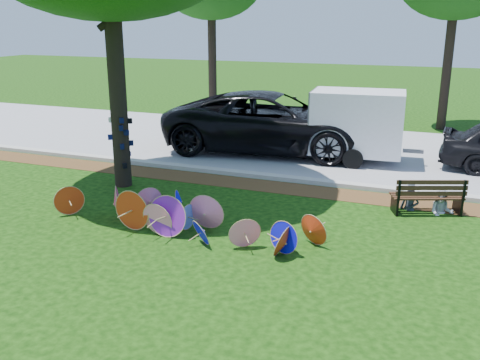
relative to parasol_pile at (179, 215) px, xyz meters
The scene contains 10 objects.
ground 0.99m from the parasol_pile, 63.60° to the right, with size 90.00×90.00×0.00m, color black.
mulch_strip 3.72m from the parasol_pile, 83.66° to the left, with size 90.00×1.00×0.01m, color #472D16.
curb 4.41m from the parasol_pile, 84.67° to the left, with size 90.00×0.30×0.12m, color #B7B5AD.
street 8.54m from the parasol_pile, 87.26° to the left, with size 90.00×8.00×0.01m, color gray.
parasol_pile is the anchor object (origin of this frame).
black_van 7.51m from the parasol_pile, 93.11° to the left, with size 3.25×7.05×1.96m, color black.
cargo_trailer 7.57m from the parasol_pile, 71.05° to the left, with size 2.71×1.71×2.49m, color silver.
park_bench 5.66m from the parasol_pile, 33.24° to the left, with size 1.62×0.62×0.85m, color black, non-canonical shape.
person_left 5.40m from the parasol_pile, 35.72° to the left, with size 0.44×0.29×1.21m, color #383F4C.
person_right 5.98m from the parasol_pile, 31.80° to the left, with size 0.53×0.41×1.09m, color silver.
Camera 1 is at (4.56, -8.39, 4.28)m, focal length 40.00 mm.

